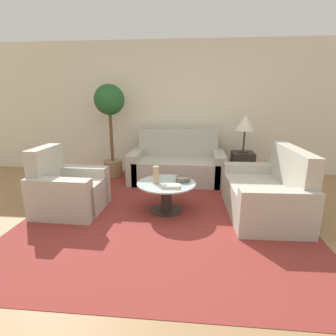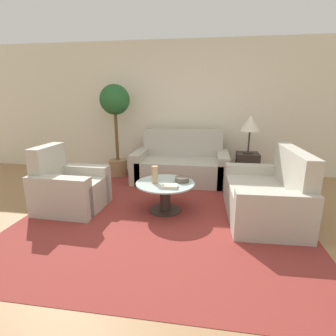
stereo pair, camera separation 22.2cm
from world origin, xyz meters
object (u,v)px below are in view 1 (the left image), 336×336
Objects in this scene: book_stack at (172,186)px; table_lamp at (245,124)px; sofa_main at (177,165)px; potted_plant at (110,113)px; coffee_table at (166,193)px; armchair at (66,191)px; vase at (156,175)px; bowl at (183,179)px; loveseat at (269,194)px.

table_lamp is at bearing 51.26° from book_stack.
sofa_main is 0.98× the size of potted_plant.
sofa_main is 1.45m from coffee_table.
armchair is 1.47m from book_stack.
vase is 1.16× the size of book_stack.
sofa_main is 1.39m from bowl.
sofa_main is at bearing 179.69° from table_lamp.
armchair reaches higher than book_stack.
table_lamp is 0.38× the size of potted_plant.
armchair is 4.60× the size of bowl.
bowl is (-1.05, -1.36, -0.63)m from table_lamp.
sofa_main is 7.35× the size of vase.
armchair reaches higher than coffee_table.
vase is (1.23, 0.08, 0.25)m from armchair.
sofa_main reaches higher than loveseat.
potted_plant reaches higher than table_lamp.
armchair is at bearing -173.04° from bowl.
armchair is at bearing 174.34° from book_stack.
table_lamp is at bearing -177.98° from loveseat.
book_stack is (1.46, -0.07, 0.15)m from armchair.
vase is at bearing 143.28° from book_stack.
sofa_main is 1.23× the size of loveseat.
book_stack is (0.23, -0.15, -0.10)m from vase.
vase is at bearing -89.99° from loveseat.
bowl is (0.36, 0.11, -0.08)m from vase.
potted_plant reaches higher than loveseat.
potted_plant is at bearing 128.23° from coffee_table.
armchair is 1.33× the size of table_lamp.
coffee_table is (-0.06, -1.45, -0.02)m from sofa_main.
sofa_main reaches higher than book_stack.
potted_plant is 2.32m from book_stack.
sofa_main is 2.17× the size of coffee_table.
coffee_table is at bearing -131.37° from table_lamp.
loveseat reaches higher than coffee_table.
loveseat is 1.30m from book_stack.
loveseat reaches higher than vase.
coffee_table is at bearing 14.85° from vase.
coffee_table is 2.20m from potted_plant.
bowl is at bearing 61.01° from book_stack.
loveseat is 7.23× the size of bowl.
loveseat is 1.15m from bowl.
vase is at bearing -97.61° from sofa_main.
potted_plant is at bearing 124.18° from book_stack.
bowl is (1.59, 0.19, 0.16)m from armchair.
sofa_main is at bearing -139.60° from loveseat.
potted_plant is at bearing 134.41° from bowl.
sofa_main reaches higher than armchair.
bowl is at bearing -95.09° from loveseat.
bowl is at bearing 19.23° from coffee_table.
sofa_main is at bearing 88.14° from book_stack.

